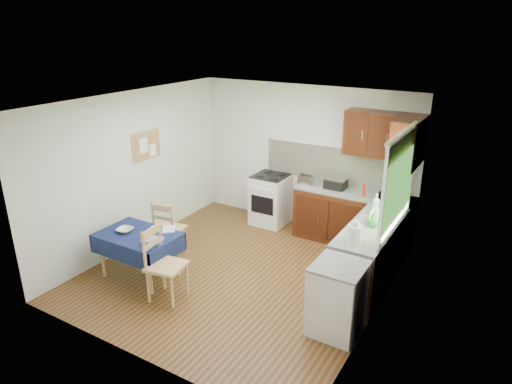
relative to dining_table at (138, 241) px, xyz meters
The scene contains 33 objects.
floor 1.54m from the dining_table, 34.36° to the left, with size 4.20×4.20×0.00m, color #4A2513.
ceiling 2.41m from the dining_table, 34.36° to the left, with size 4.00×4.20×0.02m, color silver.
wall_back 3.22m from the dining_table, 67.84° to the left, with size 4.00×0.02×2.50m, color silver.
wall_front 1.88m from the dining_table, 47.40° to the right, with size 4.00×0.02×2.50m, color silver.
wall_left 1.34m from the dining_table, 135.13° to the left, with size 0.02×4.20×2.50m, color silver.
wall_right 3.36m from the dining_table, 14.28° to the left, with size 0.02×4.20×2.50m, color silver.
base_cabinets 3.28m from the dining_table, 39.12° to the left, with size 1.90×2.30×0.86m.
worktop_back 3.45m from the dining_table, 49.42° to the left, with size 1.90×0.60×0.04m, color slate.
worktop_right 3.25m from the dining_table, 26.85° to the left, with size 0.60×1.70×0.04m, color slate.
worktop_corner 3.90m from the dining_table, 42.14° to the left, with size 0.60×0.60×0.04m, color slate.
splashback 3.49m from the dining_table, 57.63° to the left, with size 2.70×0.02×0.60m, color beige.
upper_cabinets 3.98m from the dining_table, 43.92° to the left, with size 1.20×0.85×0.70m.
stove 2.70m from the dining_table, 75.28° to the left, with size 0.60×0.61×0.92m.
window 3.66m from the dining_table, 25.57° to the left, with size 0.04×1.48×1.26m.
fridge 2.90m from the dining_table, ahead, with size 0.58×0.60×0.89m.
corkboard 1.71m from the dining_table, 125.25° to the left, with size 0.04×0.62×0.47m.
dining_table is the anchor object (origin of this frame).
chair_far 0.69m from the dining_table, 94.55° to the left, with size 0.47×0.47×0.93m.
chair_near 0.71m from the dining_table, 19.82° to the right, with size 0.51×0.51×1.01m.
toaster 2.91m from the dining_table, 60.83° to the left, with size 0.24×0.15×0.18m.
sandwich_press 3.26m from the dining_table, 53.85° to the left, with size 0.33×0.28×0.19m.
sauce_bottle 3.50m from the dining_table, 45.73° to the left, with size 0.05×0.05×0.20m, color #B4260E.
yellow_packet 3.37m from the dining_table, 54.76° to the left, with size 0.12×0.08×0.15m, color gold.
dish_rack 3.30m from the dining_table, 29.36° to the left, with size 0.40×0.31×0.19m.
kettle 3.01m from the dining_table, 16.99° to the left, with size 0.18×0.18×0.30m.
cup 3.88m from the dining_table, 41.30° to the left, with size 0.12×0.12×0.09m, color white.
soap_bottle_a 3.40m from the dining_table, 34.00° to the left, with size 0.12×0.12×0.31m, color silver.
soap_bottle_b 3.43m from the dining_table, 33.25° to the left, with size 0.09×0.09×0.20m, color #1F6AB8.
soap_bottle_c 3.26m from the dining_table, 26.59° to the left, with size 0.15×0.15×0.19m, color green.
plate_bowl 0.24m from the dining_table, 168.56° to the right, with size 0.22×0.22×0.05m, color beige.
book 0.36m from the dining_table, 51.65° to the left, with size 0.18×0.25×0.02m, color white.
spice_jar 0.26m from the dining_table, 45.51° to the left, with size 0.05×0.05×0.09m, color green.
tea_towel 0.39m from the dining_table, 13.15° to the right, with size 0.26×0.20×0.05m, color #2A389A.
Camera 1 is at (3.21, -4.94, 3.45)m, focal length 32.00 mm.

